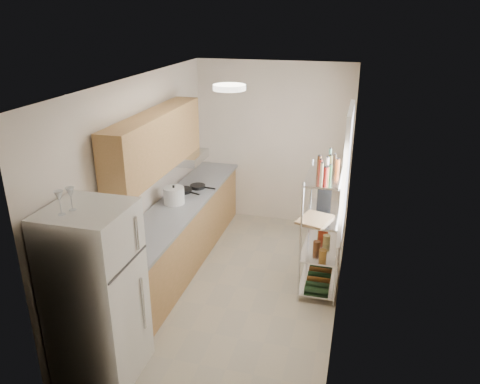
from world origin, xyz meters
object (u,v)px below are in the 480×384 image
object	(u,v)px
espresso_machine	(324,195)
frying_pan_large	(183,190)
refrigerator	(96,295)
cutting_board	(315,219)
rice_cooker	(174,195)

from	to	relation	value
espresso_machine	frying_pan_large	bearing A→B (deg)	168.62
refrigerator	frying_pan_large	bearing A→B (deg)	93.28
refrigerator	cutting_board	bearing A→B (deg)	45.52
refrigerator	rice_cooker	bearing A→B (deg)	92.77
rice_cooker	cutting_board	size ratio (longest dim) A/B	0.66
cutting_board	espresso_machine	xyz separation A→B (m)	(0.06, 0.48, 0.14)
rice_cooker	espresso_machine	bearing A→B (deg)	4.72
refrigerator	espresso_machine	bearing A→B (deg)	51.19
frying_pan_large	espresso_machine	distance (m)	2.03
refrigerator	frying_pan_large	distance (m)	2.57
frying_pan_large	refrigerator	bearing A→B (deg)	-67.07
rice_cooker	cutting_board	distance (m)	1.92
refrigerator	cutting_board	size ratio (longest dim) A/B	4.11
rice_cooker	frying_pan_large	bearing A→B (deg)	95.85
refrigerator	frying_pan_large	size ratio (longest dim) A/B	6.61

